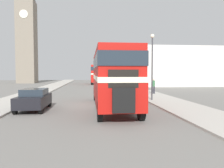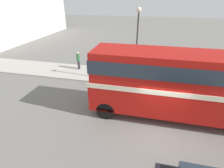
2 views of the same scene
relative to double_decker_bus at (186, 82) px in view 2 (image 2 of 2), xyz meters
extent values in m
plane|color=slate|center=(-1.65, 1.20, -2.42)|extent=(120.00, 120.00, 0.00)
cube|color=#B7B2A8|center=(5.10, 1.20, -2.36)|extent=(3.50, 120.00, 0.12)
cube|color=#B2140F|center=(0.00, 0.02, -1.12)|extent=(2.49, 10.69, 1.54)
cube|color=beige|center=(0.00, 0.02, -0.21)|extent=(2.52, 10.74, 0.28)
cube|color=#B2140F|center=(0.00, 0.02, 0.77)|extent=(2.44, 10.48, 1.68)
cube|color=#232D38|center=(0.00, 0.02, 0.86)|extent=(2.52, 10.58, 0.76)
cylinder|color=black|center=(-1.11, 4.36, -1.86)|extent=(0.28, 1.12, 1.12)
cylinder|color=black|center=(1.11, 4.36, -1.86)|extent=(0.28, 1.12, 1.12)
cylinder|color=#282833|center=(5.69, 8.95, -1.88)|extent=(0.16, 0.16, 0.85)
cylinder|color=#282833|center=(5.88, 8.95, -1.88)|extent=(0.16, 0.16, 0.85)
cylinder|color=#336B42|center=(5.78, 8.95, -1.11)|extent=(0.35, 0.35, 0.67)
sphere|color=beige|center=(5.78, 8.95, -0.66)|extent=(0.23, 0.23, 0.23)
cylinder|color=#38383D|center=(3.93, 3.21, 0.45)|extent=(0.12, 0.12, 5.50)
sphere|color=#EFEACC|center=(3.93, 3.21, 3.38)|extent=(0.36, 0.36, 0.36)
cube|color=silver|center=(17.87, 26.07, 1.29)|extent=(20.98, 9.18, 7.43)
camera|label=1|loc=(-1.64, -15.80, 0.15)|focal=35.00mm
camera|label=2|loc=(-9.37, 2.06, 4.25)|focal=28.00mm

